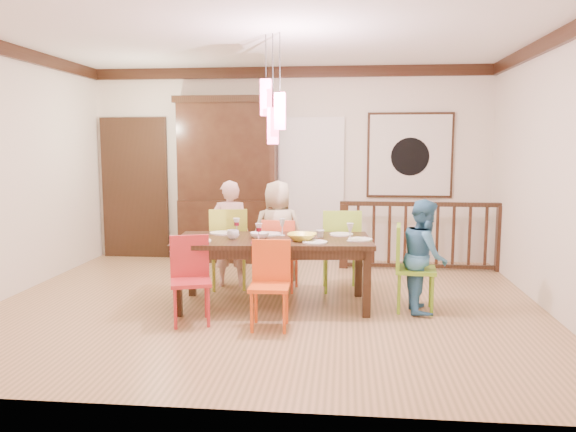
# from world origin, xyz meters

# --- Properties ---
(floor) EXTENTS (6.00, 6.00, 0.00)m
(floor) POSITION_xyz_m (0.00, 0.00, 0.00)
(floor) COLOR olive
(floor) RESTS_ON ground
(ceiling) EXTENTS (6.00, 6.00, 0.00)m
(ceiling) POSITION_xyz_m (0.00, 0.00, 2.90)
(ceiling) COLOR white
(ceiling) RESTS_ON wall_back
(wall_back) EXTENTS (6.00, 0.00, 6.00)m
(wall_back) POSITION_xyz_m (0.00, 2.50, 1.45)
(wall_back) COLOR silver
(wall_back) RESTS_ON floor
(wall_left) EXTENTS (0.00, 5.00, 5.00)m
(wall_left) POSITION_xyz_m (-3.00, 0.00, 1.45)
(wall_left) COLOR silver
(wall_left) RESTS_ON floor
(wall_right) EXTENTS (0.00, 5.00, 5.00)m
(wall_right) POSITION_xyz_m (3.00, 0.00, 1.45)
(wall_right) COLOR silver
(wall_right) RESTS_ON floor
(crown_molding) EXTENTS (6.00, 5.00, 0.16)m
(crown_molding) POSITION_xyz_m (0.00, 0.00, 2.82)
(crown_molding) COLOR black
(crown_molding) RESTS_ON wall_back
(panel_door) EXTENTS (1.04, 0.07, 2.24)m
(panel_door) POSITION_xyz_m (-2.40, 2.45, 1.05)
(panel_door) COLOR black
(panel_door) RESTS_ON wall_back
(white_doorway) EXTENTS (0.97, 0.05, 2.22)m
(white_doorway) POSITION_xyz_m (0.35, 2.46, 1.05)
(white_doorway) COLOR silver
(white_doorway) RESTS_ON wall_back
(painting) EXTENTS (1.25, 0.06, 1.25)m
(painting) POSITION_xyz_m (1.80, 2.46, 1.60)
(painting) COLOR black
(painting) RESTS_ON wall_back
(pendant_cluster) EXTENTS (0.27, 0.21, 1.14)m
(pendant_cluster) POSITION_xyz_m (0.09, -0.04, 2.11)
(pendant_cluster) COLOR #FF4C7B
(pendant_cluster) RESTS_ON ceiling
(dining_table) EXTENTS (2.17, 1.12, 0.75)m
(dining_table) POSITION_xyz_m (0.09, -0.04, 0.67)
(dining_table) COLOR black
(dining_table) RESTS_ON floor
(chair_far_left) EXTENTS (0.54, 0.54, 1.00)m
(chair_far_left) POSITION_xyz_m (-0.56, 0.68, 0.57)
(chair_far_left) COLOR #B8C637
(chair_far_left) RESTS_ON floor
(chair_far_mid) EXTENTS (0.43, 0.43, 0.88)m
(chair_far_mid) POSITION_xyz_m (0.10, 0.64, 0.50)
(chair_far_mid) COLOR #F55630
(chair_far_mid) RESTS_ON floor
(chair_far_right) EXTENTS (0.48, 0.48, 0.99)m
(chair_far_right) POSITION_xyz_m (0.81, 0.70, 0.57)
(chair_far_right) COLOR #91C433
(chair_far_right) RESTS_ON floor
(chair_near_left) EXTENTS (0.49, 0.49, 0.86)m
(chair_near_left) POSITION_xyz_m (-0.64, -0.74, 0.49)
(chair_near_left) COLOR #B22528
(chair_near_left) RESTS_ON floor
(chair_near_mid) EXTENTS (0.39, 0.39, 0.84)m
(chair_near_mid) POSITION_xyz_m (0.15, -0.81, 0.48)
(chair_near_mid) COLOR #E95116
(chair_near_mid) RESTS_ON floor
(chair_end_right) EXTENTS (0.45, 0.45, 0.91)m
(chair_end_right) POSITION_xyz_m (1.61, -0.08, 0.52)
(chair_end_right) COLOR #70A621
(chair_end_right) RESTS_ON floor
(china_hutch) EXTENTS (1.56, 0.46, 2.46)m
(china_hutch) POSITION_xyz_m (-0.89, 2.30, 1.23)
(china_hutch) COLOR black
(china_hutch) RESTS_ON floor
(balustrade) EXTENTS (2.29, 0.12, 0.96)m
(balustrade) POSITION_xyz_m (1.93, 1.95, 0.50)
(balustrade) COLOR black
(balustrade) RESTS_ON floor
(person_far_left) EXTENTS (0.52, 0.39, 1.32)m
(person_far_left) POSITION_xyz_m (-0.56, 0.78, 0.66)
(person_far_left) COLOR beige
(person_far_left) RESTS_ON floor
(person_far_mid) EXTENTS (0.73, 0.57, 1.32)m
(person_far_mid) POSITION_xyz_m (0.03, 0.86, 0.66)
(person_far_mid) COLOR #C4B794
(person_far_mid) RESTS_ON floor
(person_end_right) EXTENTS (0.47, 0.59, 1.19)m
(person_end_right) POSITION_xyz_m (1.69, -0.08, 0.60)
(person_end_right) COLOR teal
(person_end_right) RESTS_ON floor
(serving_bowl) EXTENTS (0.33, 0.33, 0.08)m
(serving_bowl) POSITION_xyz_m (0.41, -0.16, 0.79)
(serving_bowl) COLOR yellow
(serving_bowl) RESTS_ON dining_table
(small_bowl) EXTENTS (0.23, 0.23, 0.06)m
(small_bowl) POSITION_xyz_m (-0.06, -0.07, 0.78)
(small_bowl) COLOR white
(small_bowl) RESTS_ON dining_table
(cup_left) EXTENTS (0.14, 0.14, 0.10)m
(cup_left) POSITION_xyz_m (-0.33, -0.16, 0.80)
(cup_left) COLOR silver
(cup_left) RESTS_ON dining_table
(cup_right) EXTENTS (0.11, 0.11, 0.09)m
(cup_right) POSITION_xyz_m (0.59, 0.04, 0.79)
(cup_right) COLOR silver
(cup_right) RESTS_ON dining_table
(plate_far_left) EXTENTS (0.26, 0.26, 0.01)m
(plate_far_left) POSITION_xyz_m (-0.54, 0.21, 0.76)
(plate_far_left) COLOR white
(plate_far_left) RESTS_ON dining_table
(plate_far_mid) EXTENTS (0.26, 0.26, 0.01)m
(plate_far_mid) POSITION_xyz_m (0.02, 0.21, 0.76)
(plate_far_mid) COLOR white
(plate_far_mid) RESTS_ON dining_table
(plate_far_right) EXTENTS (0.26, 0.26, 0.01)m
(plate_far_right) POSITION_xyz_m (0.82, 0.25, 0.76)
(plate_far_right) COLOR white
(plate_far_right) RESTS_ON dining_table
(plate_near_left) EXTENTS (0.26, 0.26, 0.01)m
(plate_near_left) POSITION_xyz_m (-0.66, -0.33, 0.76)
(plate_near_left) COLOR white
(plate_near_left) RESTS_ON dining_table
(plate_near_mid) EXTENTS (0.26, 0.26, 0.01)m
(plate_near_mid) POSITION_xyz_m (0.55, -0.29, 0.76)
(plate_near_mid) COLOR white
(plate_near_mid) RESTS_ON dining_table
(plate_end_right) EXTENTS (0.26, 0.26, 0.01)m
(plate_end_right) POSITION_xyz_m (1.02, -0.07, 0.76)
(plate_end_right) COLOR white
(plate_end_right) RESTS_ON dining_table
(wine_glass_a) EXTENTS (0.08, 0.08, 0.19)m
(wine_glass_a) POSITION_xyz_m (-0.35, 0.13, 0.84)
(wine_glass_a) COLOR #590C19
(wine_glass_a) RESTS_ON dining_table
(wine_glass_b) EXTENTS (0.08, 0.08, 0.19)m
(wine_glass_b) POSITION_xyz_m (0.16, 0.15, 0.84)
(wine_glass_b) COLOR silver
(wine_glass_b) RESTS_ON dining_table
(wine_glass_c) EXTENTS (0.08, 0.08, 0.19)m
(wine_glass_c) POSITION_xyz_m (-0.04, -0.26, 0.84)
(wine_glass_c) COLOR #590C19
(wine_glass_c) RESTS_ON dining_table
(wine_glass_d) EXTENTS (0.08, 0.08, 0.19)m
(wine_glass_d) POSITION_xyz_m (0.91, -0.14, 0.84)
(wine_glass_d) COLOR silver
(wine_glass_d) RESTS_ON dining_table
(napkin) EXTENTS (0.18, 0.14, 0.01)m
(napkin) POSITION_xyz_m (-0.01, -0.35, 0.76)
(napkin) COLOR #D83359
(napkin) RESTS_ON dining_table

